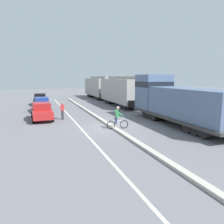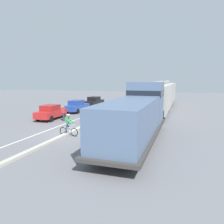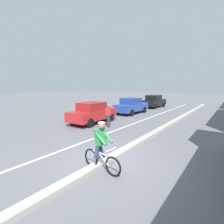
# 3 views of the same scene
# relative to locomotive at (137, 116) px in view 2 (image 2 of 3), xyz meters

# --- Properties ---
(ground_plane) EXTENTS (120.00, 120.00, 0.00)m
(ground_plane) POSITION_rel_locomotive_xyz_m (-5.66, 0.14, -1.80)
(ground_plane) COLOR slate
(median_curb) EXTENTS (0.36, 36.00, 0.16)m
(median_curb) POSITION_rel_locomotive_xyz_m (-5.66, 6.14, -1.72)
(median_curb) COLOR #B2AD9E
(median_curb) RESTS_ON ground
(lane_stripe) EXTENTS (0.14, 36.00, 0.01)m
(lane_stripe) POSITION_rel_locomotive_xyz_m (-8.06, 6.14, -1.79)
(lane_stripe) COLOR silver
(lane_stripe) RESTS_ON ground
(locomotive) EXTENTS (3.10, 11.61, 4.20)m
(locomotive) POSITION_rel_locomotive_xyz_m (0.00, 0.00, 0.00)
(locomotive) COLOR slate
(locomotive) RESTS_ON ground
(hopper_car_lead) EXTENTS (2.90, 10.60, 4.18)m
(hopper_car_lead) POSITION_rel_locomotive_xyz_m (-0.00, 12.16, 0.28)
(hopper_car_lead) COLOR #A7A59D
(hopper_car_lead) RESTS_ON ground
(hopper_car_middle) EXTENTS (2.90, 10.60, 4.18)m
(hopper_car_middle) POSITION_rel_locomotive_xyz_m (-0.00, 23.76, 0.28)
(hopper_car_middle) COLOR #A09D95
(hopper_car_middle) RESTS_ON ground
(parked_car_red) EXTENTS (1.96, 4.26, 1.62)m
(parked_car_red) POSITION_rel_locomotive_xyz_m (-10.79, 5.20, -0.98)
(parked_car_red) COLOR red
(parked_car_red) RESTS_ON ground
(parked_car_blue) EXTENTS (1.94, 4.25, 1.62)m
(parked_car_blue) POSITION_rel_locomotive_xyz_m (-10.57, 10.93, -0.98)
(parked_car_blue) COLOR #28479E
(parked_car_blue) RESTS_ON ground
(parked_car_black) EXTENTS (1.97, 4.27, 1.62)m
(parked_car_black) POSITION_rel_locomotive_xyz_m (-10.63, 17.10, -0.98)
(parked_car_black) COLOR black
(parked_car_black) RESTS_ON ground
(cyclist) EXTENTS (1.71, 0.50, 1.71)m
(cyclist) POSITION_rel_locomotive_xyz_m (-5.41, -0.41, -0.98)
(cyclist) COLOR black
(cyclist) RESTS_ON ground
(pedestrian_by_cars) EXTENTS (0.34, 0.22, 1.62)m
(pedestrian_by_cars) POSITION_rel_locomotive_xyz_m (-8.95, 4.78, -0.95)
(pedestrian_by_cars) COLOR #33333D
(pedestrian_by_cars) RESTS_ON ground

